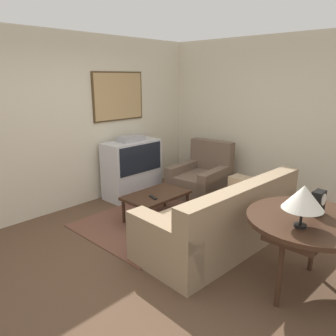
{
  "coord_description": "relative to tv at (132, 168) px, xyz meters",
  "views": [
    {
      "loc": [
        -2.56,
        -2.45,
        2.05
      ],
      "look_at": [
        0.8,
        0.72,
        0.75
      ],
      "focal_mm": 35.0,
      "sensor_mm": 36.0,
      "label": 1
    }
  ],
  "objects": [
    {
      "name": "ground_plane",
      "position": [
        -1.01,
        -1.78,
        -0.51
      ],
      "size": [
        12.0,
        12.0,
        0.0
      ],
      "primitive_type": "plane",
      "color": "brown"
    },
    {
      "name": "wall_back",
      "position": [
        -0.99,
        0.35,
        0.85
      ],
      "size": [
        12.0,
        0.1,
        2.7
      ],
      "color": "beige",
      "rests_on": "ground_plane"
    },
    {
      "name": "wall_right",
      "position": [
        1.62,
        -1.78,
        0.84
      ],
      "size": [
        0.06,
        12.0,
        2.7
      ],
      "color": "beige",
      "rests_on": "ground_plane"
    },
    {
      "name": "area_rug",
      "position": [
        -0.53,
        -1.04,
        -0.5
      ],
      "size": [
        1.93,
        1.62,
        0.01
      ],
      "color": "brown",
      "rests_on": "ground_plane"
    },
    {
      "name": "tv",
      "position": [
        0.0,
        0.0,
        0.0
      ],
      "size": [
        1.01,
        0.48,
        1.07
      ],
      "color": "silver",
      "rests_on": "ground_plane"
    },
    {
      "name": "couch",
      "position": [
        -0.41,
        -2.16,
        -0.2
      ],
      "size": [
        2.18,
        1.06,
        0.87
      ],
      "rotation": [
        0.0,
        0.0,
        3.09
      ],
      "color": "#9E8466",
      "rests_on": "ground_plane"
    },
    {
      "name": "armchair",
      "position": [
        0.88,
        -0.84,
        -0.22
      ],
      "size": [
        1.03,
        0.91,
        0.93
      ],
      "rotation": [
        0.0,
        0.0,
        -1.48
      ],
      "color": "brown",
      "rests_on": "ground_plane"
    },
    {
      "name": "coffee_table",
      "position": [
        -0.42,
        -1.02,
        -0.15
      ],
      "size": [
        0.95,
        0.58,
        0.4
      ],
      "color": "#3D2619",
      "rests_on": "ground_plane"
    },
    {
      "name": "console_table",
      "position": [
        -0.6,
        -3.26,
        0.2
      ],
      "size": [
        1.15,
        1.15,
        0.77
      ],
      "color": "#3D2619",
      "rests_on": "ground_plane"
    },
    {
      "name": "table_lamp",
      "position": [
        -0.85,
        -3.27,
        0.54
      ],
      "size": [
        0.36,
        0.36,
        0.39
      ],
      "color": "black",
      "rests_on": "console_table"
    },
    {
      "name": "mantel_clock",
      "position": [
        -0.45,
        -3.27,
        0.38
      ],
      "size": [
        0.15,
        0.1,
        0.23
      ],
      "color": "black",
      "rests_on": "console_table"
    },
    {
      "name": "remote",
      "position": [
        -0.58,
        -1.12,
        -0.1
      ],
      "size": [
        0.08,
        0.17,
        0.02
      ],
      "color": "black",
      "rests_on": "coffee_table"
    }
  ]
}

